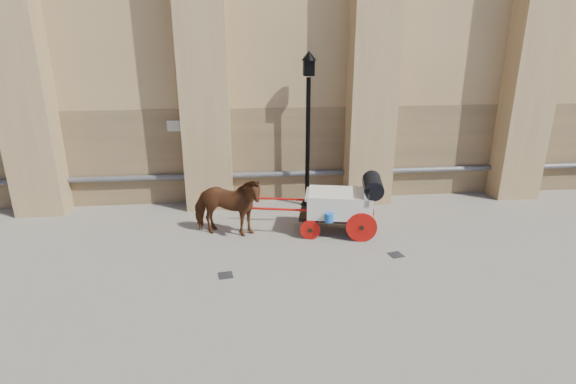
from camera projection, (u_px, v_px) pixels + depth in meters
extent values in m
plane|color=gray|center=(244.00, 257.00, 10.90)|extent=(90.00, 90.00, 0.00)
cube|color=#93714A|center=(303.00, 153.00, 14.51)|extent=(44.00, 0.35, 3.00)
cylinder|color=#59595B|center=(304.00, 173.00, 14.45)|extent=(42.00, 0.18, 0.18)
cube|color=beige|center=(174.00, 126.00, 13.63)|extent=(0.42, 0.04, 0.32)
imported|color=brown|center=(227.00, 206.00, 11.83)|extent=(2.12, 1.37, 1.65)
cube|color=black|center=(336.00, 215.00, 12.14)|extent=(2.10, 1.27, 0.11)
cube|color=silver|center=(340.00, 203.00, 12.01)|extent=(1.88, 1.44, 0.62)
cube|color=silver|center=(366.00, 191.00, 11.83)|extent=(0.36, 1.11, 0.49)
cube|color=silver|center=(312.00, 194.00, 12.02)|extent=(0.51, 1.02, 0.09)
cylinder|color=black|center=(373.00, 185.00, 11.75)|extent=(0.72, 1.19, 0.50)
cylinder|color=red|center=(362.00, 227.00, 11.58)|extent=(0.79, 0.22, 0.80)
cylinder|color=red|center=(360.00, 212.00, 12.62)|extent=(0.79, 0.22, 0.80)
cylinder|color=red|center=(310.00, 230.00, 11.76)|extent=(0.53, 0.16, 0.53)
cylinder|color=red|center=(312.00, 214.00, 12.80)|extent=(0.53, 0.16, 0.53)
cylinder|color=red|center=(280.00, 209.00, 11.82)|extent=(2.10, 0.50, 0.06)
cylinder|color=red|center=(284.00, 199.00, 12.58)|extent=(2.10, 0.50, 0.06)
cylinder|color=blue|center=(329.00, 218.00, 11.51)|extent=(0.23, 0.23, 0.23)
cylinder|color=black|center=(308.00, 144.00, 13.64)|extent=(0.13, 0.13, 3.95)
cone|color=black|center=(307.00, 199.00, 14.22)|extent=(0.40, 0.40, 0.40)
cube|color=black|center=(309.00, 67.00, 12.91)|extent=(0.31, 0.31, 0.46)
cone|color=black|center=(309.00, 56.00, 12.80)|extent=(0.44, 0.44, 0.26)
cube|color=black|center=(226.00, 275.00, 10.03)|extent=(0.36, 0.36, 0.01)
cube|color=black|center=(396.00, 255.00, 10.97)|extent=(0.39, 0.39, 0.01)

